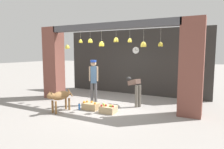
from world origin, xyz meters
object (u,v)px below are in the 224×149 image
Objects in this scene: worker_stooping at (135,87)px; wall_clock at (136,50)px; fruit_crate_oranges at (91,106)px; fruit_crate_apples at (108,109)px; water_bottle at (79,107)px; dog at (60,96)px; shopkeeper at (94,78)px.

wall_clock is (-0.68, 1.92, 1.38)m from worker_stooping.
worker_stooping is 1.92× the size of fruit_crate_oranges.
fruit_crate_apples is at bearing -164.24° from worker_stooping.
fruit_crate_oranges reaches higher than water_bottle.
fruit_crate_apples is 1.06m from water_bottle.
fruit_crate_apples reaches higher than water_bottle.
worker_stooping is 1.43m from fruit_crate_apples.
dog is 2.10× the size of fruit_crate_apples.
fruit_crate_oranges is at bearing 87.54° from shopkeeper.
wall_clock reaches higher than shopkeeper.
dog is 1.67m from fruit_crate_apples.
shopkeeper is 2.83m from wall_clock.
shopkeeper is 5.08× the size of wall_clock.
shopkeeper is at bearing 146.94° from fruit_crate_apples.
worker_stooping is (1.95, 1.88, 0.17)m from dog.
dog reaches higher than fruit_crate_apples.
fruit_crate_apples is at bearing -3.71° from fruit_crate_oranges.
shopkeeper reaches higher than dog.
fruit_crate_oranges is (-1.18, -1.17, -0.57)m from worker_stooping.
shopkeeper is (0.53, 1.28, 0.49)m from dog.
wall_clock is at bearing -131.08° from shopkeeper.
water_bottle is at bearing -103.93° from wall_clock.
water_bottle is at bearing 58.98° from shopkeeper.
fruit_crate_apples is at bearing 122.16° from shopkeeper.
wall_clock is at bearing 171.65° from dog.
worker_stooping is 2.14m from water_bottle.
wall_clock reaches higher than water_bottle.
wall_clock reaches higher than fruit_crate_oranges.
wall_clock is (0.82, 3.32, 1.97)m from water_bottle.
shopkeeper is 1.63× the size of worker_stooping.
dog is 3.15× the size of wall_clock.
worker_stooping is at bearing 69.04° from fruit_crate_apples.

